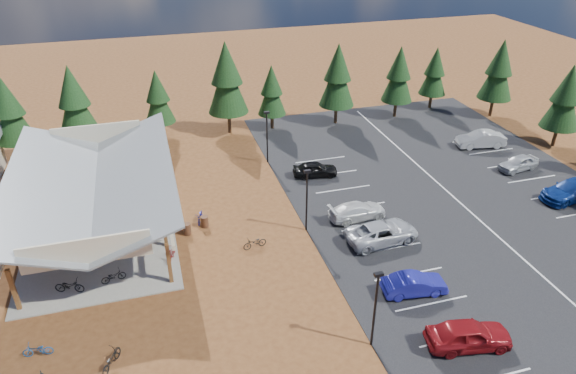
{
  "coord_description": "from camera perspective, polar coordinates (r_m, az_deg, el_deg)",
  "views": [
    {
      "loc": [
        -5.36,
        -28.81,
        22.1
      ],
      "look_at": [
        4.29,
        4.54,
        2.49
      ],
      "focal_mm": 32.0,
      "sensor_mm": 36.0,
      "label": 1
    }
  ],
  "objects": [
    {
      "name": "car_8",
      "position": [
        52.04,
        24.23,
        2.45
      ],
      "size": [
        4.2,
        2.23,
        1.36
      ],
      "primitive_type": "imported",
      "rotation": [
        0.0,
        0.0,
        -1.41
      ],
      "color": "#AEB1B5",
      "rests_on": "asphalt_lot"
    },
    {
      "name": "bike_pavilion",
      "position": [
        40.47,
        -20.87,
        0.52
      ],
      "size": [
        11.65,
        19.4,
        4.97
      ],
      "color": "brown",
      "rests_on": "concrete_pad"
    },
    {
      "name": "bike_6",
      "position": [
        45.12,
        -17.55,
        -0.62
      ],
      "size": [
        1.64,
        0.67,
        0.84
      ],
      "primitive_type": "imported",
      "rotation": [
        0.0,
        0.0,
        1.64
      ],
      "color": "navy",
      "rests_on": "concrete_pad"
    },
    {
      "name": "trash_bin_1",
      "position": [
        39.93,
        -9.25,
        -3.81
      ],
      "size": [
        0.6,
        0.6,
        0.9
      ],
      "primitive_type": "cylinder",
      "color": "#4A2C1A",
      "rests_on": "ground"
    },
    {
      "name": "bike_7",
      "position": [
        47.15,
        -18.72,
        0.66
      ],
      "size": [
        1.76,
        0.9,
        1.02
      ],
      "primitive_type": "imported",
      "rotation": [
        0.0,
        0.0,
        1.31
      ],
      "color": "maroon",
      "rests_on": "concrete_pad"
    },
    {
      "name": "car_7",
      "position": [
        48.89,
        29.0,
        -0.3
      ],
      "size": [
        5.84,
        2.96,
        1.63
      ],
      "primitive_type": "imported",
      "rotation": [
        0.0,
        0.0,
        -1.44
      ],
      "color": "navy",
      "rests_on": "asphalt_lot"
    },
    {
      "name": "pine_13",
      "position": [
        63.1,
        22.41,
        11.92
      ],
      "size": [
        3.78,
        3.78,
        8.81
      ],
      "color": "#382314",
      "rests_on": "ground"
    },
    {
      "name": "bike_15",
      "position": [
        36.87,
        -12.81,
        -7.27
      ],
      "size": [
        1.0,
        1.73,
        1.0
      ],
      "primitive_type": "imported",
      "rotation": [
        0.0,
        0.0,
        2.8
      ],
      "color": "maroon",
      "rests_on": "ground"
    },
    {
      "name": "bike_3",
      "position": [
        48.27,
        -22.51,
        0.52
      ],
      "size": [
        1.55,
        0.59,
        0.91
      ],
      "primitive_type": "imported",
      "rotation": [
        0.0,
        0.0,
        1.68
      ],
      "color": "maroon",
      "rests_on": "concrete_pad"
    },
    {
      "name": "pine_3",
      "position": [
        54.58,
        -14.27,
        9.65
      ],
      "size": [
        3.11,
        3.11,
        7.25
      ],
      "color": "#382314",
      "rests_on": "ground"
    },
    {
      "name": "bike_14",
      "position": [
        40.58,
        -9.74,
        -3.25
      ],
      "size": [
        1.06,
        1.85,
        0.92
      ],
      "primitive_type": "imported",
      "rotation": [
        0.0,
        0.0,
        -0.27
      ],
      "color": "navy",
      "rests_on": "ground"
    },
    {
      "name": "lamp_post_2",
      "position": [
        48.02,
        -2.34,
        5.96
      ],
      "size": [
        0.5,
        0.25,
        5.14
      ],
      "color": "black",
      "rests_on": "ground"
    },
    {
      "name": "car_3",
      "position": [
        40.6,
        7.72,
        -2.64
      ],
      "size": [
        4.74,
        2.21,
        1.34
      ],
      "primitive_type": "imported",
      "rotation": [
        0.0,
        0.0,
        1.64
      ],
      "color": "silver",
      "rests_on": "asphalt_lot"
    },
    {
      "name": "bike_10",
      "position": [
        32.64,
        -26.06,
        -15.96
      ],
      "size": [
        1.67,
        0.73,
        0.85
      ],
      "primitive_type": "imported",
      "rotation": [
        0.0,
        0.0,
        4.61
      ],
      "color": "#154C8D",
      "rests_on": "ground"
    },
    {
      "name": "trash_bin_0",
      "position": [
        39.33,
        -11.17,
        -4.58
      ],
      "size": [
        0.6,
        0.6,
        0.9
      ],
      "primitive_type": "cylinder",
      "color": "#4A2C1A",
      "rests_on": "ground"
    },
    {
      "name": "pine_12",
      "position": [
        57.47,
        28.48,
        8.74
      ],
      "size": [
        3.62,
        3.62,
        8.44
      ],
      "color": "#382314",
      "rests_on": "ground"
    },
    {
      "name": "pine_8",
      "position": [
        63.56,
        15.98,
        12.24
      ],
      "size": [
        3.14,
        3.14,
        7.31
      ],
      "color": "#382314",
      "rests_on": "ground"
    },
    {
      "name": "pine_5",
      "position": [
        55.26,
        -1.83,
        10.66
      ],
      "size": [
        3.03,
        3.03,
        7.06
      ],
      "color": "#382314",
      "rests_on": "ground"
    },
    {
      "name": "car_2",
      "position": [
        38.21,
        10.42,
        -4.99
      ],
      "size": [
        5.61,
        2.9,
        1.51
      ],
      "primitive_type": "imported",
      "rotation": [
        0.0,
        0.0,
        1.65
      ],
      "color": "#B2B5BB",
      "rests_on": "asphalt_lot"
    },
    {
      "name": "concrete_pad",
      "position": [
        42.31,
        -19.97,
        -3.95
      ],
      "size": [
        10.6,
        18.6,
        0.1
      ],
      "primitive_type": "cube",
      "color": "gray",
      "rests_on": "ground"
    },
    {
      "name": "pine_1",
      "position": [
        54.26,
        -28.57,
        7.46
      ],
      "size": [
        3.52,
        3.52,
        8.19
      ],
      "color": "#382314",
      "rests_on": "ground"
    },
    {
      "name": "car_0",
      "position": [
        31.44,
        19.44,
        -15.2
      ],
      "size": [
        5.04,
        2.72,
        1.63
      ],
      "primitive_type": "imported",
      "rotation": [
        0.0,
        0.0,
        1.4
      ],
      "color": "maroon",
      "rests_on": "asphalt_lot"
    },
    {
      "name": "car_4",
      "position": [
        46.43,
        3.04,
        2.0
      ],
      "size": [
        4.2,
        2.21,
        1.36
      ],
      "primitive_type": "imported",
      "rotation": [
        0.0,
        0.0,
        1.42
      ],
      "color": "black",
      "rests_on": "asphalt_lot"
    },
    {
      "name": "pine_6",
      "position": [
        56.54,
        5.54,
        12.21
      ],
      "size": [
        3.84,
        3.84,
        8.95
      ],
      "color": "#382314",
      "rests_on": "ground"
    },
    {
      "name": "pine_4",
      "position": [
        54.0,
        -6.82,
        11.9
      ],
      "size": [
        4.21,
        4.21,
        9.81
      ],
      "color": "#382314",
      "rests_on": "ground"
    },
    {
      "name": "bike_0",
      "position": [
        35.99,
        -23.13,
        -10.07
      ],
      "size": [
        1.99,
        1.19,
        0.99
      ],
      "primitive_type": "imported",
      "rotation": [
        0.0,
        0.0,
        1.27
      ],
      "color": "black",
      "rests_on": "concrete_pad"
    },
    {
      "name": "bike_16",
      "position": [
        37.18,
        -3.71,
        -6.2
      ],
      "size": [
        1.84,
        0.91,
        0.93
      ],
      "primitive_type": "imported",
      "rotation": [
        0.0,
        0.0,
        4.89
      ],
      "color": "black",
      "rests_on": "ground"
    },
    {
      "name": "ground",
      "position": [
        36.71,
        -4.51,
        -7.67
      ],
      "size": [
        140.0,
        140.0,
        0.0
      ],
      "primitive_type": "plane",
      "color": "#562F16",
      "rests_on": "ground"
    },
    {
      "name": "asphalt_lot",
      "position": [
        45.49,
        18.03,
        -1.18
      ],
      "size": [
        27.0,
        44.0,
        0.04
      ],
      "primitive_type": "cube",
      "color": "black",
      "rests_on": "ground"
    },
    {
      "name": "bike_12",
      "position": [
        30.56,
        -19.07,
        -17.68
      ],
      "size": [
        1.46,
        1.95,
        0.98
      ],
      "primitive_type": "imported",
      "rotation": [
        0.0,
        0.0,
        2.64
      ],
      "color": "black",
      "rests_on": "ground"
    },
    {
      "name": "car_9",
      "position": [
        55.5,
        20.61,
        4.98
      ],
      "size": [
        5.07,
        2.46,
        1.6
      ],
      "primitive_type": "imported",
      "rotation": [
        0.0,
        0.0,
        -1.73
      ],
      "color": "#B4B4B4",
      "rests_on": "asphalt_lot"
    },
    {
      "name": "bike_2",
      "position": [
        44.14,
        -22.24,
        -2.22
      ],
      "size": [
        1.77,
        1.08,
        0.88
      ],
      "primitive_type": "imported",
      "rotation": [
        0.0,
        0.0,
        1.25
      ],
      "color": "#131293",
      "rests_on": "concrete_pad"
    },
    {
      "name": "pine_7",
      "position": [
        59.64,
        12.21,
        12.12
      ],
      "size": [
        3.5,
        3.5,
        8.15
      ],
      "color": "#382314",
      "rests_on": "ground"
    },
    {
      "name": "bike_1",
      "position": [
        40.01,
        -22.19,
        -5.65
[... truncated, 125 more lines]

